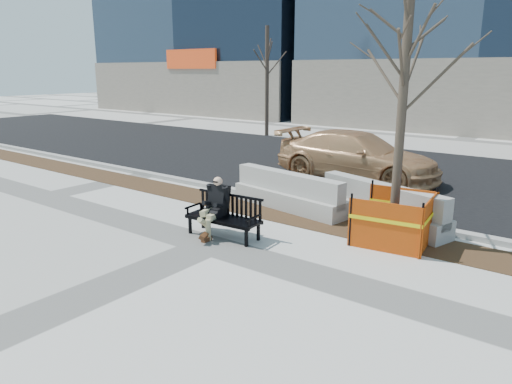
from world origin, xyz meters
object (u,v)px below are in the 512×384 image
seated_man (217,234)px  sedan (356,179)px  bench (224,237)px  jersey_barrier_right (380,224)px  jersey_barrier_left (288,209)px  tree_fence (392,241)px

seated_man → sedan: 6.66m
bench → jersey_barrier_right: size_ratio=0.50×
jersey_barrier_left → jersey_barrier_right: (2.36, 0.23, 0.00)m
bench → jersey_barrier_left: size_ratio=0.51×
jersey_barrier_left → sedan: bearing=100.7°
tree_fence → jersey_barrier_left: size_ratio=1.64×
tree_fence → sedan: tree_fence is taller
seated_man → bench: bearing=-11.4°
sedan → jersey_barrier_left: 4.11m
sedan → jersey_barrier_left: sedan is taller
jersey_barrier_left → bench: bearing=-79.1°
sedan → jersey_barrier_right: 4.61m
seated_man → tree_fence: bearing=26.1°
seated_man → tree_fence: size_ratio=0.23×
tree_fence → sedan: (-3.14, 4.82, 0.00)m
sedan → jersey_barrier_left: (0.12, -4.11, 0.00)m
bench → sedan: bearing=87.7°
bench → tree_fence: bearing=28.4°
seated_man → jersey_barrier_right: 3.74m
sedan → jersey_barrier_right: (2.48, -3.88, 0.00)m
bench → seated_man: bearing=168.6°
bench → sedan: sedan is taller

